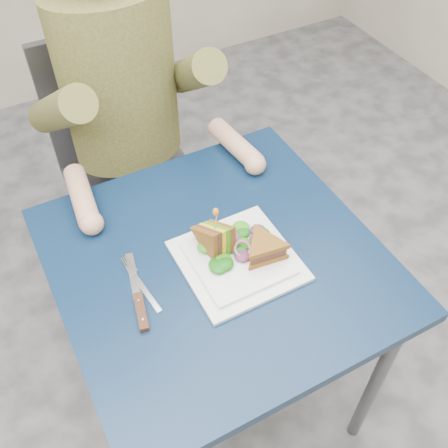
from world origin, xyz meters
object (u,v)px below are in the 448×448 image
table (218,278)px  knife (140,305)px  chair (123,150)px  sandwich_flat (264,249)px  fork (141,285)px  diner (118,69)px  sandwich_upright (216,239)px  plate (238,260)px

table → knife: bearing=-169.3°
chair → sandwich_flat: bearing=-83.2°
table → fork: bearing=177.2°
diner → sandwich_flat: (0.09, -0.66, -0.14)m
sandwich_upright → fork: bearing=-179.5°
table → sandwich_upright: (0.00, 0.01, 0.13)m
fork → knife: (-0.02, -0.05, 0.00)m
diner → fork: size_ratio=4.15×
chair → plate: (0.04, -0.74, 0.20)m
table → plate: plate is taller
sandwich_upright → fork: 0.20m
table → fork: size_ratio=4.18×
chair → fork: (-0.19, -0.70, 0.19)m
chair → plate: size_ratio=3.58×
sandwich_flat → table: bearing=147.1°
fork → diner: bearing=72.1°
chair → knife: size_ratio=4.22×
plate → diner: bearing=93.3°
sandwich_flat → knife: size_ratio=0.60×
table → diner: (-0.00, 0.60, 0.26)m
diner → sandwich_flat: diner is taller
table → plate: 0.10m
plate → knife: plate is taller
diner → sandwich_upright: size_ratio=5.88×
plate → sandwich_flat: sandwich_flat is taller
diner → knife: bearing=-108.5°
plate → knife: 0.25m
sandwich_flat → sandwich_upright: 0.11m
knife → chair: bearing=74.1°
chair → knife: chair is taller
chair → sandwich_upright: bearing=-89.7°
sandwich_upright → knife: sandwich_upright is taller
sandwich_upright → fork: sandwich_upright is taller
diner → sandwich_upright: (0.00, -0.59, -0.13)m
diner → sandwich_upright: 0.60m
diner → plate: bearing=-86.7°
knife → plate: bearing=1.4°
chair → sandwich_flat: chair is taller
table → sandwich_flat: 0.17m
chair → knife: (-0.21, -0.75, 0.20)m
sandwich_flat → fork: bearing=166.3°
plate → sandwich_upright: (-0.03, 0.05, 0.05)m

